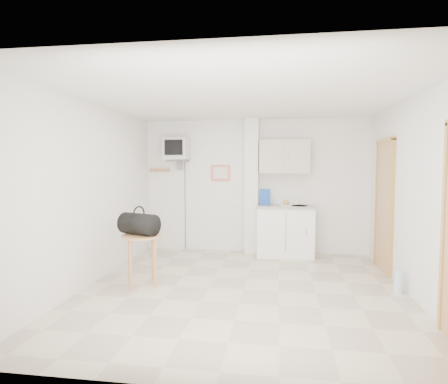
# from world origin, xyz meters

# --- Properties ---
(ground) EXTENTS (4.50, 4.50, 0.00)m
(ground) POSITION_xyz_m (0.00, 0.00, 0.00)
(ground) COLOR beige
(ground) RESTS_ON ground
(room_envelope) EXTENTS (4.24, 4.54, 2.55)m
(room_envelope) POSITION_xyz_m (0.24, 0.09, 1.54)
(room_envelope) COLOR white
(room_envelope) RESTS_ON ground
(kitchenette) EXTENTS (1.03, 0.58, 2.10)m
(kitchenette) POSITION_xyz_m (0.57, 2.00, 0.80)
(kitchenette) COLOR white
(kitchenette) RESTS_ON ground
(crt_television) EXTENTS (0.44, 0.45, 2.15)m
(crt_television) POSITION_xyz_m (-1.45, 2.02, 1.94)
(crt_television) COLOR slate
(crt_television) RESTS_ON ground
(round_table) EXTENTS (0.53, 0.53, 0.70)m
(round_table) POSITION_xyz_m (-1.39, -0.02, 0.58)
(round_table) COLOR tan
(round_table) RESTS_ON ground
(duffel_bag) EXTENTS (0.60, 0.47, 0.39)m
(duffel_bag) POSITION_xyz_m (-1.42, -0.01, 0.85)
(duffel_bag) COLOR black
(duffel_bag) RESTS_ON round_table
(water_bottle) EXTENTS (0.11, 0.11, 0.32)m
(water_bottle) POSITION_xyz_m (1.98, 0.15, 0.14)
(water_bottle) COLOR #B1D7ED
(water_bottle) RESTS_ON ground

